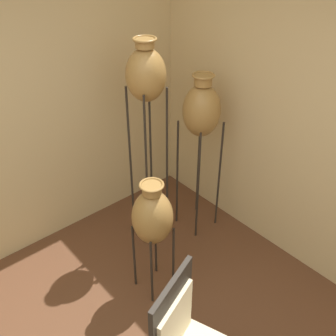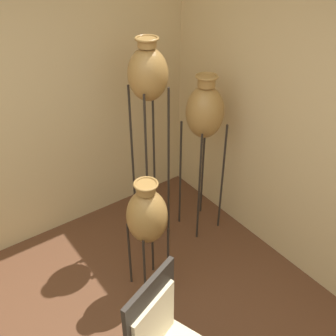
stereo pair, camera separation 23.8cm
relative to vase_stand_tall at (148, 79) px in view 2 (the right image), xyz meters
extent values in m
cylinder|color=#28231E|center=(-0.12, -0.12, -0.84)|extent=(0.02, 0.02, 1.56)
cylinder|color=#28231E|center=(0.12, -0.12, -0.84)|extent=(0.02, 0.02, 1.56)
cylinder|color=#28231E|center=(-0.12, 0.12, -0.84)|extent=(0.02, 0.02, 1.56)
cylinder|color=#28231E|center=(0.12, 0.12, -0.84)|extent=(0.02, 0.02, 1.56)
torus|color=#28231E|center=(0.00, 0.00, -0.06)|extent=(0.24, 0.24, 0.02)
ellipsoid|color=olive|center=(0.00, 0.00, 0.03)|extent=(0.32, 0.32, 0.43)
cylinder|color=olive|center=(0.00, 0.00, 0.28)|extent=(0.15, 0.15, 0.06)
torus|color=olive|center=(0.00, 0.00, 0.31)|extent=(0.19, 0.19, 0.02)
cylinder|color=#28231E|center=(0.31, -0.33, -1.03)|extent=(0.02, 0.02, 1.17)
cylinder|color=#28231E|center=(0.60, -0.33, -1.03)|extent=(0.02, 0.02, 1.17)
cylinder|color=#28231E|center=(0.31, -0.04, -1.03)|extent=(0.02, 0.02, 1.17)
cylinder|color=#28231E|center=(0.60, -0.04, -1.03)|extent=(0.02, 0.02, 1.17)
torus|color=#28231E|center=(0.45, -0.19, -0.45)|extent=(0.29, 0.29, 0.02)
ellipsoid|color=olive|center=(0.45, -0.19, -0.34)|extent=(0.34, 0.34, 0.47)
cylinder|color=olive|center=(0.45, -0.19, -0.07)|extent=(0.15, 0.15, 0.08)
torus|color=olive|center=(0.45, -0.19, -0.02)|extent=(0.19, 0.19, 0.02)
cylinder|color=#28231E|center=(-0.51, -0.66, -1.28)|extent=(0.02, 0.02, 0.67)
cylinder|color=#28231E|center=(-0.28, -0.66, -1.28)|extent=(0.02, 0.02, 0.67)
cylinder|color=#28231E|center=(-0.51, -0.43, -1.28)|extent=(0.02, 0.02, 0.67)
cylinder|color=#28231E|center=(-0.28, -0.43, -1.28)|extent=(0.02, 0.02, 0.67)
torus|color=#28231E|center=(-0.40, -0.54, -0.95)|extent=(0.24, 0.24, 0.02)
ellipsoid|color=olive|center=(-0.40, -0.54, -0.85)|extent=(0.32, 0.32, 0.46)
cylinder|color=olive|center=(-0.40, -0.54, -0.58)|extent=(0.14, 0.14, 0.07)
torus|color=olive|center=(-0.40, -0.54, -0.54)|extent=(0.19, 0.19, 0.02)
cube|color=#28231E|center=(-0.88, -1.31, -0.81)|extent=(0.42, 0.18, 0.59)
cube|color=beige|center=(-0.87, -1.34, -0.87)|extent=(0.36, 0.15, 0.41)
camera|label=1|loc=(-1.80, -2.35, 1.13)|focal=42.00mm
camera|label=2|loc=(-1.62, -2.50, 1.13)|focal=42.00mm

